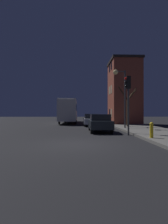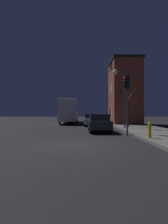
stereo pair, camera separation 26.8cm
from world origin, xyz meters
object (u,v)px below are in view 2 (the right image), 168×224
at_px(bus, 70,110).
at_px(car_mid_lane, 91,120).
at_px(traffic_light, 127,93).
at_px(streetlamp, 120,85).
at_px(car_near_lane, 99,123).
at_px(fire_hydrant, 150,130).
at_px(bare_tree, 128,108).

height_order(bus, car_mid_lane, bus).
xyz_separation_m(traffic_light, bus, (-5.08, 15.31, -0.96)).
height_order(streetlamp, car_near_lane, streetlamp).
xyz_separation_m(bus, car_mid_lane, (3.09, -6.23, -1.32)).
relative_size(streetlamp, fire_hydrant, 6.17).
bearing_deg(car_mid_lane, car_near_lane, -88.05).
bearing_deg(streetlamp, car_near_lane, -137.98).
xyz_separation_m(streetlamp, car_mid_lane, (-2.46, 4.80, -3.49)).
height_order(traffic_light, car_near_lane, traffic_light).
relative_size(traffic_light, fire_hydrant, 4.67).
bearing_deg(streetlamp, fire_hydrant, -88.20).
height_order(bare_tree, car_near_lane, bare_tree).
distance_m(streetlamp, car_mid_lane, 6.42).
bearing_deg(car_near_lane, fire_hydrant, -62.44).
bearing_deg(streetlamp, car_mid_lane, 117.12).
distance_m(traffic_light, car_near_lane, 3.65).
xyz_separation_m(traffic_light, car_mid_lane, (-1.98, 9.08, -2.27)).
height_order(bus, fire_hydrant, bus).
bearing_deg(car_near_lane, streetlamp, 42.02).
relative_size(streetlamp, bare_tree, 1.34).
bearing_deg(bus, car_near_lane, -75.69).
height_order(bare_tree, car_mid_lane, bare_tree).
distance_m(car_mid_lane, fire_hydrant, 11.78).
relative_size(car_mid_lane, fire_hydrant, 4.92).
relative_size(bare_tree, bus, 0.38).
xyz_separation_m(streetlamp, bus, (-5.55, 11.03, -2.17)).
bearing_deg(car_near_lane, bus, 104.31).
relative_size(streetlamp, bus, 0.50).
bearing_deg(fire_hydrant, bus, 108.03).
bearing_deg(traffic_light, car_mid_lane, 102.32).
xyz_separation_m(traffic_light, fire_hydrant, (0.69, -2.40, -2.39)).
distance_m(streetlamp, traffic_light, 4.48).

